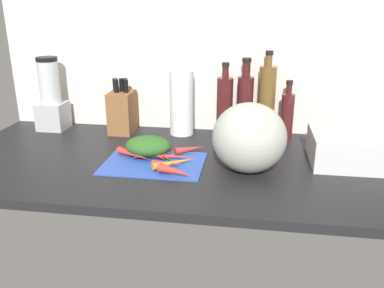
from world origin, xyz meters
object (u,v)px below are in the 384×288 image
at_px(carrot_7, 162,155).
at_px(bottle_2, 266,101).
at_px(carrot_9, 134,154).
at_px(cutting_board, 154,163).
at_px(carrot_4, 158,153).
at_px(carrot_0, 167,164).
at_px(blender_appliance, 51,99).
at_px(carrot_6, 157,155).
at_px(winter_squash, 249,138).
at_px(carrot_1, 175,163).
at_px(bottle_3, 287,115).
at_px(carrot_8, 171,156).
at_px(bottle_1, 245,104).
at_px(carrot_3, 141,147).
at_px(dish_rack, 353,148).
at_px(carrot_5, 175,171).
at_px(knife_block, 122,111).
at_px(carrot_2, 189,149).
at_px(paper_towel_roll, 182,103).
at_px(bottle_0, 225,106).

bearing_deg(carrot_7, bottle_2, 43.08).
relative_size(carrot_7, carrot_9, 0.79).
height_order(cutting_board, bottle_2, bottle_2).
relative_size(carrot_4, carrot_7, 1.46).
distance_m(carrot_0, blender_appliance, 0.72).
height_order(carrot_6, winter_squash, winter_squash).
relative_size(carrot_1, carrot_4, 0.90).
distance_m(carrot_6, bottle_3, 0.58).
height_order(cutting_board, carrot_0, carrot_0).
relative_size(carrot_8, bottle_1, 0.52).
xyz_separation_m(carrot_9, bottle_3, (0.56, 0.33, 0.08)).
bearing_deg(carrot_6, blender_appliance, 150.48).
bearing_deg(cutting_board, carrot_3, 125.58).
height_order(carrot_0, dish_rack, dish_rack).
bearing_deg(carrot_5, cutting_board, 132.18).
bearing_deg(blender_appliance, carrot_6, -29.52).
bearing_deg(knife_block, carrot_3, -58.02).
bearing_deg(carrot_0, bottle_1, 59.03).
xyz_separation_m(carrot_5, carrot_8, (-0.04, 0.14, -0.01)).
relative_size(carrot_2, knife_block, 0.51).
relative_size(carrot_2, bottle_2, 0.34).
xyz_separation_m(carrot_5, paper_towel_roll, (-0.06, 0.47, 0.11)).
height_order(carrot_1, bottle_3, bottle_3).
xyz_separation_m(carrot_7, bottle_0, (0.20, 0.32, 0.11)).
height_order(carrot_8, bottle_2, bottle_2).
bearing_deg(carrot_4, carrot_8, -24.45).
bearing_deg(carrot_9, bottle_3, 30.59).
relative_size(bottle_2, bottle_3, 1.46).
distance_m(winter_squash, bottle_2, 0.40).
bearing_deg(paper_towel_roll, cutting_board, -96.01).
distance_m(carrot_9, bottle_0, 0.46).
relative_size(cutting_board, bottle_0, 1.13).
relative_size(knife_block, dish_rack, 0.81).
bearing_deg(carrot_1, carrot_0, -151.54).
bearing_deg(bottle_3, blender_appliance, -179.00).
xyz_separation_m(carrot_2, carrot_3, (-0.19, -0.00, -0.00)).
bearing_deg(carrot_7, cutting_board, -121.65).
height_order(bottle_1, dish_rack, bottle_1).
distance_m(carrot_5, carrot_7, 0.17).
xyz_separation_m(carrot_0, carrot_4, (-0.06, 0.10, -0.00)).
distance_m(carrot_1, bottle_1, 0.47).
bearing_deg(carrot_9, bottle_2, 36.92).
height_order(carrot_1, bottle_2, bottle_2).
distance_m(carrot_7, winter_squash, 0.33).
height_order(bottle_0, bottle_2, bottle_2).
relative_size(carrot_6, paper_towel_roll, 0.37).
xyz_separation_m(carrot_6, paper_towel_roll, (0.03, 0.33, 0.11)).
bearing_deg(knife_block, carrot_7, -51.00).
bearing_deg(cutting_board, bottle_2, 44.29).
xyz_separation_m(carrot_2, carrot_4, (-0.11, -0.05, -0.00)).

